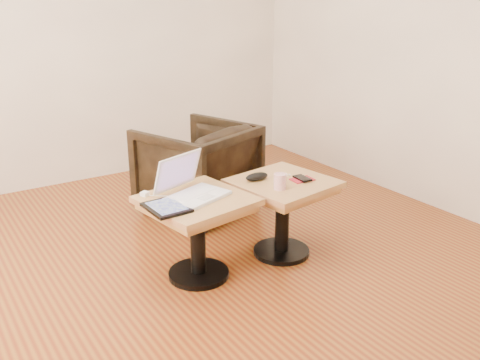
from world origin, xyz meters
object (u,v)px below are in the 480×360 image
striped_cup (280,182)px  side_table_right (283,199)px  side_table_left (197,218)px  armchair (197,168)px  laptop (191,188)px

striped_cup → side_table_right: bearing=44.4°
side_table_left → striped_cup: bearing=-25.7°
armchair → side_table_right: bearing=76.8°
armchair → laptop: bearing=40.0°
side_table_left → striped_cup: striped_cup is taller
side_table_left → laptop: bearing=94.5°
side_table_left → laptop: size_ratio=1.51×
side_table_left → laptop: 0.18m
side_table_left → armchair: size_ratio=0.84×
side_table_left → side_table_right: size_ratio=1.00×
side_table_right → armchair: size_ratio=0.84×
laptop → striped_cup: laptop is taller
striped_cup → armchair: (0.01, 1.05, -0.21)m
side_table_left → striped_cup: (0.49, -0.15, 0.18)m
side_table_right → armchair: (-0.10, 0.94, -0.04)m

